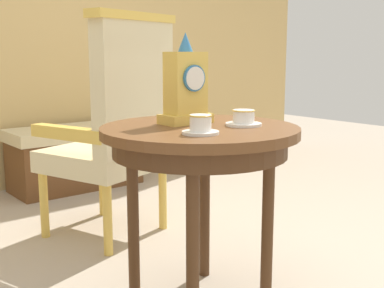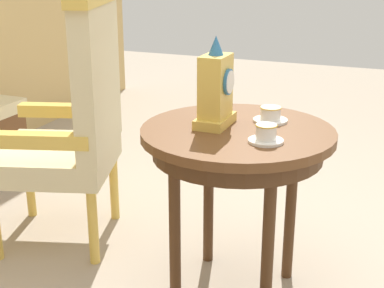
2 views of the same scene
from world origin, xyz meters
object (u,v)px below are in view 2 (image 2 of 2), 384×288
(mantel_clock, at_px, (216,90))
(side_table, at_px, (237,149))
(teacup_left, at_px, (266,134))
(teacup_right, at_px, (272,115))
(armchair, at_px, (74,120))

(mantel_clock, bearing_deg, side_table, -95.22)
(teacup_left, bearing_deg, teacup_right, 10.17)
(teacup_left, distance_m, armchair, 0.99)
(side_table, relative_size, teacup_right, 5.44)
(mantel_clock, xyz_separation_m, armchair, (0.13, 0.72, -0.23))
(side_table, distance_m, armchair, 0.82)
(armchair, bearing_deg, teacup_right, -90.21)
(side_table, relative_size, mantel_clock, 2.15)
(side_table, xyz_separation_m, armchair, (0.14, 0.81, -0.02))
(side_table, xyz_separation_m, teacup_left, (-0.11, -0.14, 0.11))
(teacup_left, height_order, mantel_clock, mantel_clock)
(mantel_clock, bearing_deg, armchair, 79.75)
(teacup_right, height_order, mantel_clock, mantel_clock)
(teacup_right, relative_size, mantel_clock, 0.40)
(side_table, xyz_separation_m, mantel_clock, (0.01, 0.09, 0.22))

